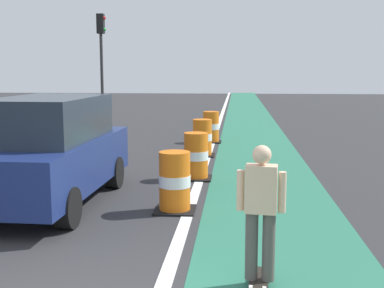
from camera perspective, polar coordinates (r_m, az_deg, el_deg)
name	(u,v)px	position (r m, az deg, el deg)	size (l,w,h in m)	color
bike_lane_strip	(256,147)	(16.80, 7.27, -0.37)	(2.50, 80.00, 0.01)	#286B51
lane_divider_stripe	(211,147)	(16.80, 2.15, -0.30)	(0.20, 80.00, 0.01)	silver
skateboarder_on_lane	(261,211)	(5.96, 7.77, -7.54)	(0.57, 0.82, 1.69)	black
parked_suv_nearest	(51,150)	(9.87, -15.66, -0.70)	(2.00, 4.64, 2.04)	navy
traffic_barrel_front	(175,182)	(9.11, -1.96, -4.35)	(0.73, 0.73, 1.09)	orange
traffic_barrel_mid	(196,156)	(11.79, 0.45, -1.42)	(0.73, 0.73, 1.09)	orange
traffic_barrel_back	(202,138)	(14.96, 1.16, 0.67)	(0.73, 0.73, 1.09)	orange
traffic_barrel_far	(211,127)	(17.78, 2.16, 1.89)	(0.73, 0.73, 1.09)	orange
traffic_light_corner	(101,49)	(24.32, -10.19, 10.52)	(0.41, 0.32, 5.10)	#2D2D2D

